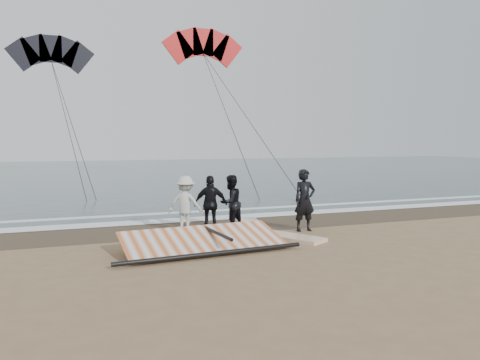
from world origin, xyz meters
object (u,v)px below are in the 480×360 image
at_px(board_white, 282,236).
at_px(board_cream, 253,226).
at_px(man_main, 305,200).
at_px(sail_rig, 200,242).

distance_m(board_white, board_cream, 1.76).
height_order(man_main, board_white, man_main).
height_order(man_main, sail_rig, man_main).
relative_size(man_main, board_cream, 0.72).
distance_m(man_main, board_cream, 1.89).
relative_size(man_main, sail_rig, 0.40).
height_order(man_main, board_cream, man_main).
distance_m(man_main, sail_rig, 3.97).
xyz_separation_m(man_main, board_white, (-1.08, -0.66, -0.89)).
bearing_deg(sail_rig, board_white, 14.14).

